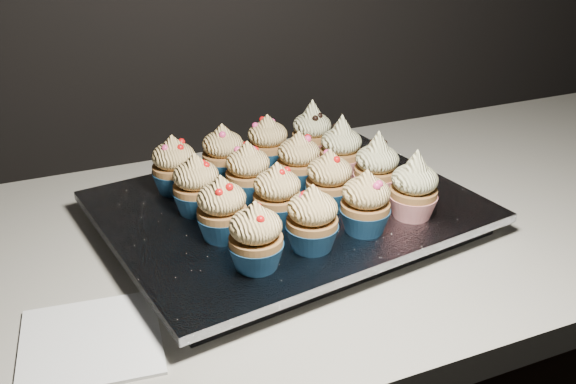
# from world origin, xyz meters

# --- Properties ---
(worktop) EXTENTS (2.44, 0.64, 0.04)m
(worktop) POSITION_xyz_m (0.00, 1.70, 0.88)
(worktop) COLOR beige
(worktop) RESTS_ON cabinet
(napkin) EXTENTS (0.16, 0.16, 0.00)m
(napkin) POSITION_xyz_m (-0.53, 1.55, 0.90)
(napkin) COLOR white
(napkin) RESTS_ON worktop
(baking_tray) EXTENTS (0.49, 0.40, 0.02)m
(baking_tray) POSITION_xyz_m (-0.24, 1.70, 0.91)
(baking_tray) COLOR black
(baking_tray) RESTS_ON worktop
(foil_lining) EXTENTS (0.53, 0.44, 0.01)m
(foil_lining) POSITION_xyz_m (-0.24, 1.70, 0.93)
(foil_lining) COLOR silver
(foil_lining) RESTS_ON baking_tray
(cupcake_0) EXTENTS (0.06, 0.06, 0.08)m
(cupcake_0) POSITION_xyz_m (-0.34, 1.57, 0.97)
(cupcake_0) COLOR navy
(cupcake_0) RESTS_ON foil_lining
(cupcake_1) EXTENTS (0.06, 0.06, 0.08)m
(cupcake_1) POSITION_xyz_m (-0.26, 1.58, 0.97)
(cupcake_1) COLOR navy
(cupcake_1) RESTS_ON foil_lining
(cupcake_2) EXTENTS (0.06, 0.06, 0.08)m
(cupcake_2) POSITION_xyz_m (-0.18, 1.60, 0.97)
(cupcake_2) COLOR navy
(cupcake_2) RESTS_ON foil_lining
(cupcake_3) EXTENTS (0.06, 0.06, 0.10)m
(cupcake_3) POSITION_xyz_m (-0.11, 1.61, 0.97)
(cupcake_3) COLOR red
(cupcake_3) RESTS_ON foil_lining
(cupcake_4) EXTENTS (0.06, 0.06, 0.08)m
(cupcake_4) POSITION_xyz_m (-0.35, 1.65, 0.97)
(cupcake_4) COLOR navy
(cupcake_4) RESTS_ON foil_lining
(cupcake_5) EXTENTS (0.06, 0.06, 0.08)m
(cupcake_5) POSITION_xyz_m (-0.27, 1.66, 0.97)
(cupcake_5) COLOR navy
(cupcake_5) RESTS_ON foil_lining
(cupcake_6) EXTENTS (0.06, 0.06, 0.08)m
(cupcake_6) POSITION_xyz_m (-0.20, 1.67, 0.97)
(cupcake_6) COLOR navy
(cupcake_6) RESTS_ON foil_lining
(cupcake_7) EXTENTS (0.06, 0.06, 0.10)m
(cupcake_7) POSITION_xyz_m (-0.12, 1.68, 0.97)
(cupcake_7) COLOR red
(cupcake_7) RESTS_ON foil_lining
(cupcake_8) EXTENTS (0.06, 0.06, 0.08)m
(cupcake_8) POSITION_xyz_m (-0.36, 1.73, 0.97)
(cupcake_8) COLOR navy
(cupcake_8) RESTS_ON foil_lining
(cupcake_9) EXTENTS (0.06, 0.06, 0.08)m
(cupcake_9) POSITION_xyz_m (-0.28, 1.74, 0.97)
(cupcake_9) COLOR navy
(cupcake_9) RESTS_ON foil_lining
(cupcake_10) EXTENTS (0.06, 0.06, 0.08)m
(cupcake_10) POSITION_xyz_m (-0.21, 1.75, 0.97)
(cupcake_10) COLOR navy
(cupcake_10) RESTS_ON foil_lining
(cupcake_11) EXTENTS (0.06, 0.06, 0.10)m
(cupcake_11) POSITION_xyz_m (-0.13, 1.76, 0.97)
(cupcake_11) COLOR red
(cupcake_11) RESTS_ON foil_lining
(cupcake_12) EXTENTS (0.06, 0.06, 0.08)m
(cupcake_12) POSITION_xyz_m (-0.37, 1.80, 0.97)
(cupcake_12) COLOR navy
(cupcake_12) RESTS_ON foil_lining
(cupcake_13) EXTENTS (0.06, 0.06, 0.08)m
(cupcake_13) POSITION_xyz_m (-0.30, 1.82, 0.97)
(cupcake_13) COLOR navy
(cupcake_13) RESTS_ON foil_lining
(cupcake_14) EXTENTS (0.06, 0.06, 0.08)m
(cupcake_14) POSITION_xyz_m (-0.22, 1.83, 0.97)
(cupcake_14) COLOR navy
(cupcake_14) RESTS_ON foil_lining
(cupcake_15) EXTENTS (0.06, 0.06, 0.10)m
(cupcake_15) POSITION_xyz_m (-0.14, 1.84, 0.97)
(cupcake_15) COLOR red
(cupcake_15) RESTS_ON foil_lining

